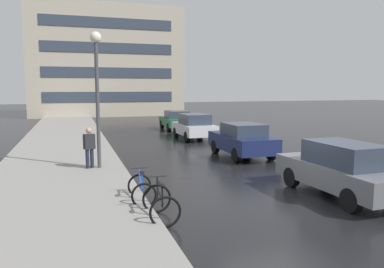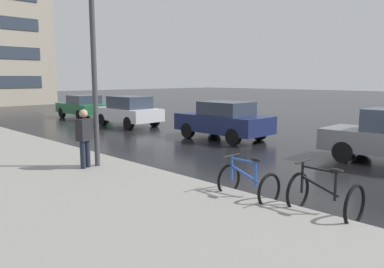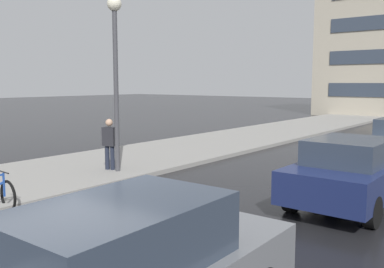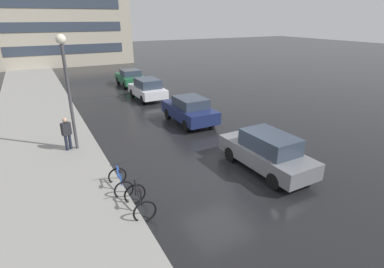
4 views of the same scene
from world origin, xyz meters
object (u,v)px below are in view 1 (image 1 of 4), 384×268
Objects in this scene: car_grey at (341,169)px; pedestrian at (89,147)px; car_green at (176,120)px; streetlamp at (97,77)px; car_navy at (242,140)px; car_white at (194,126)px; bicycle_nearest at (161,204)px; bicycle_second at (142,189)px.

pedestrian reaches higher than car_grey.
streetlamp is at bearing -117.19° from car_green.
car_grey is 1.09× the size of car_navy.
car_white is 2.25× the size of pedestrian.
pedestrian is (-7.01, -12.95, 0.23)m from car_green.
bicycle_nearest is 6.19m from pedestrian.
streetlamp is at bearing -0.98° from pedestrian.
car_navy is at bearing 9.52° from streetlamp.
car_white is at bearing 65.45° from bicycle_second.
bicycle_nearest is at bearing -111.31° from car_white.
car_grey reaches higher than bicycle_nearest.
car_grey is 18.61m from car_green.
car_grey reaches higher than car_white.
bicycle_second is 0.29× the size of car_green.
car_navy is at bearing 44.12° from bicycle_second.
streetlamp reaches higher than bicycle_nearest.
streetlamp is (0.36, -0.01, 2.63)m from pedestrian.
bicycle_nearest is at bearing -80.22° from streetlamp.
bicycle_second is at bearing 97.08° from bicycle_nearest.
car_white is at bearing 92.53° from car_navy.
car_white is (5.25, 13.47, 0.39)m from bicycle_nearest.
car_navy is at bearing -90.41° from car_green.
pedestrian is (-6.64, -7.46, 0.16)m from car_white.
car_navy reaches higher than car_green.
car_green is at bearing 89.71° from car_grey.
car_white is (5.45, 11.92, 0.42)m from bicycle_second.
streetlamp reaches higher than car_grey.
bicycle_second is 5.55m from streetlamp.
car_green is (0.09, 18.61, -0.08)m from car_grey.
car_white reaches higher than car_green.
car_grey is at bearing -90.08° from car_navy.
bicycle_nearest is 6.87m from streetlamp.
car_navy reaches higher than bicycle_second.
car_green is 2.37× the size of pedestrian.
streetlamp is (-6.29, -7.47, 2.78)m from car_white.
car_green is (5.81, 17.41, 0.35)m from bicycle_second.
car_white reaches higher than bicycle_second.
pedestrian reaches higher than bicycle_nearest.
bicycle_second is 5.86m from car_grey.
bicycle_second is at bearing -74.97° from pedestrian.
bicycle_second is at bearing 168.17° from car_grey.
car_navy is 2.34× the size of pedestrian.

